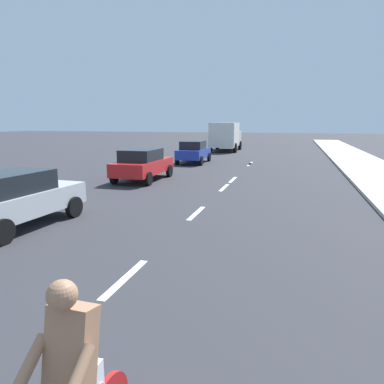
% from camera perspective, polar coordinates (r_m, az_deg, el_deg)
% --- Properties ---
extents(ground_plane, '(160.00, 160.00, 0.00)m').
position_cam_1_polar(ground_plane, '(17.85, 6.23, 1.71)').
color(ground_plane, '#2D2D33').
extents(lane_stripe_2, '(0.16, 1.80, 0.01)m').
position_cam_1_polar(lane_stripe_2, '(7.05, -10.59, -13.32)').
color(lane_stripe_2, white).
rests_on(lane_stripe_2, ground).
extents(lane_stripe_3, '(0.16, 1.80, 0.01)m').
position_cam_1_polar(lane_stripe_3, '(11.58, 0.68, -3.37)').
color(lane_stripe_3, white).
rests_on(lane_stripe_3, ground).
extents(lane_stripe_4, '(0.16, 1.80, 0.01)m').
position_cam_1_polar(lane_stripe_4, '(16.09, 5.13, 0.71)').
color(lane_stripe_4, white).
rests_on(lane_stripe_4, ground).
extents(lane_stripe_5, '(0.16, 1.80, 0.01)m').
position_cam_1_polar(lane_stripe_5, '(18.34, 6.50, 1.97)').
color(lane_stripe_5, white).
rests_on(lane_stripe_5, ground).
extents(lane_stripe_6, '(0.16, 1.80, 0.01)m').
position_cam_1_polar(lane_stripe_6, '(25.09, 9.12, 4.36)').
color(lane_stripe_6, white).
rests_on(lane_stripe_6, ground).
extents(lane_stripe_7, '(0.16, 1.80, 0.01)m').
position_cam_1_polar(lane_stripe_7, '(25.69, 9.28, 4.51)').
color(lane_stripe_7, white).
rests_on(lane_stripe_7, ground).
extents(parked_car_silver, '(2.03, 4.05, 1.57)m').
position_cam_1_polar(parked_car_silver, '(11.04, -26.23, -0.81)').
color(parked_car_silver, '#B7BABF').
rests_on(parked_car_silver, ground).
extents(parked_car_red, '(1.95, 4.19, 1.57)m').
position_cam_1_polar(parked_car_red, '(18.12, -7.84, 4.49)').
color(parked_car_red, red).
rests_on(parked_car_red, ground).
extents(parked_car_blue, '(1.97, 4.04, 1.57)m').
position_cam_1_polar(parked_car_blue, '(25.58, 0.26, 6.50)').
color(parked_car_blue, '#1E389E').
rests_on(parked_car_blue, ground).
extents(delivery_truck, '(2.83, 6.31, 2.80)m').
position_cam_1_polar(delivery_truck, '(36.43, 5.38, 8.88)').
color(delivery_truck, beige).
rests_on(delivery_truck, ground).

